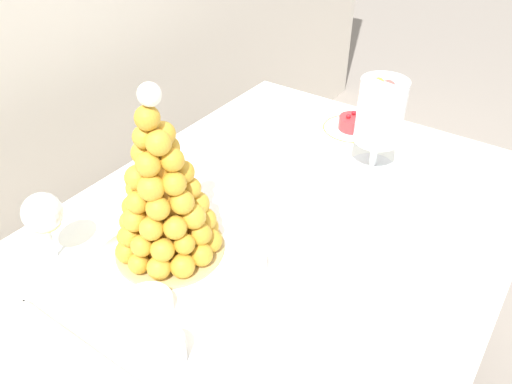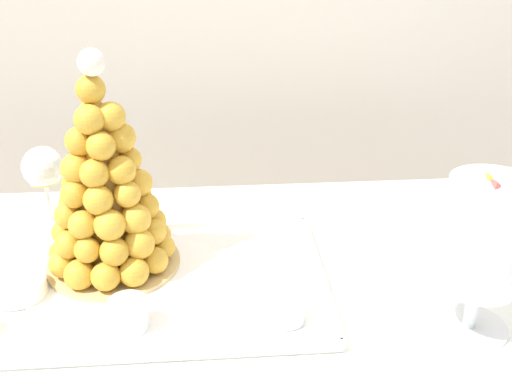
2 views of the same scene
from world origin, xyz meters
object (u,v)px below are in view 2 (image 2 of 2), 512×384
Objects in this scene: macaron_goblet at (483,237)px; dessert_cup_centre at (286,308)px; creme_brulee_ramekin at (16,287)px; wine_glass at (42,170)px; serving_tray at (133,287)px; dessert_cup_mid_left at (128,315)px; croquembouche at (104,190)px.

dessert_cup_centre is at bearing 173.80° from macaron_goblet.
macaron_goblet is (0.71, -0.14, 0.14)m from creme_brulee_ramekin.
creme_brulee_ramekin is (-0.43, 0.11, -0.01)m from dessert_cup_centre.
wine_glass is at bearing 139.31° from dessert_cup_centre.
serving_tray is 3.92× the size of wine_glass.
dessert_cup_mid_left is (0.00, -0.11, 0.03)m from serving_tray.
serving_tray is 0.17m from croquembouche.
croquembouche is at bearing -51.79° from wine_glass.
wine_glass is at bearing 126.64° from serving_tray.
serving_tray is at bearing -53.36° from wine_glass.
macaron_goblet is at bearing -10.91° from creme_brulee_ramekin.
creme_brulee_ramekin is at bearing 169.09° from macaron_goblet.
dessert_cup_mid_left reaches higher than serving_tray.
croquembouche reaches higher than serving_tray.
croquembouche is 0.36m from dessert_cup_centre.
wine_glass reaches higher than dessert_cup_mid_left.
macaron_goblet is (0.28, -0.03, 0.13)m from dessert_cup_centre.
serving_tray is 0.34m from wine_glass.
macaron_goblet is (0.56, -0.21, 0.00)m from croquembouche.
macaron_goblet is (0.52, -0.15, 0.15)m from serving_tray.
dessert_cup_centre is 0.32× the size of wine_glass.
macaron_goblet is at bearing -20.90° from croquembouche.
serving_tray is at bearing -58.18° from croquembouche.
creme_brulee_ramekin is (-0.19, -0.01, 0.02)m from serving_tray.
dessert_cup_mid_left reaches higher than creme_brulee_ramekin.
macaron_goblet reaches higher than serving_tray.
croquembouche is 0.21m from creme_brulee_ramekin.
serving_tray is 6.79× the size of creme_brulee_ramekin.
croquembouche is 0.22m from dessert_cup_mid_left.
wine_glass is at bearing 150.38° from macaron_goblet.
dessert_cup_mid_left is 1.13× the size of dessert_cup_centre.
creme_brulee_ramekin is (-0.15, -0.08, -0.13)m from croquembouche.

